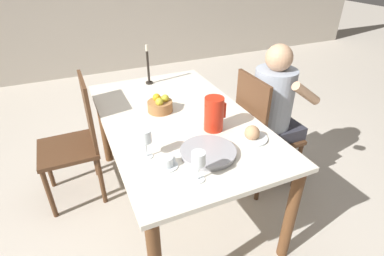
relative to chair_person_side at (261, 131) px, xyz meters
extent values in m
plane|color=beige|center=(-0.67, 0.08, -0.52)|extent=(20.00, 20.00, 0.00)
cube|color=silver|center=(-0.67, 0.08, 0.22)|extent=(0.97, 1.63, 0.03)
cylinder|color=brown|center=(-0.24, -0.68, -0.16)|extent=(0.07, 0.07, 0.72)
cylinder|color=brown|center=(-1.10, 0.83, -0.16)|extent=(0.07, 0.07, 0.72)
cylinder|color=brown|center=(-0.24, 0.83, -0.16)|extent=(0.07, 0.07, 0.72)
cylinder|color=#51331E|center=(0.26, 0.18, -0.30)|extent=(0.04, 0.04, 0.43)
cylinder|color=#51331E|center=(0.26, -0.18, -0.30)|extent=(0.04, 0.04, 0.43)
cylinder|color=#51331E|center=(-0.11, 0.18, -0.30)|extent=(0.04, 0.04, 0.43)
cylinder|color=#51331E|center=(-0.11, -0.18, -0.30)|extent=(0.04, 0.04, 0.43)
cube|color=#51331E|center=(0.08, 0.00, -0.07)|extent=(0.42, 0.42, 0.03)
cube|color=#51331E|center=(-0.12, 0.00, 0.21)|extent=(0.03, 0.39, 0.52)
cylinder|color=#51331E|center=(-1.60, 0.28, -0.30)|extent=(0.04, 0.04, 0.43)
cylinder|color=#51331E|center=(-1.60, 0.65, -0.30)|extent=(0.04, 0.04, 0.43)
cylinder|color=#51331E|center=(-1.23, 0.28, -0.30)|extent=(0.04, 0.04, 0.43)
cylinder|color=#51331E|center=(-1.23, 0.65, -0.30)|extent=(0.04, 0.04, 0.43)
cube|color=#51331E|center=(-1.42, 0.46, -0.07)|extent=(0.42, 0.42, 0.03)
cube|color=#51331E|center=(-1.22, 0.46, 0.21)|extent=(0.03, 0.39, 0.52)
cylinder|color=#33333D|center=(0.22, 0.07, -0.28)|extent=(0.09, 0.09, 0.46)
cylinder|color=#33333D|center=(0.22, -0.09, -0.28)|extent=(0.09, 0.09, 0.46)
cube|color=#33333D|center=(0.15, -0.01, -0.01)|extent=(0.30, 0.34, 0.11)
cylinder|color=#9EA8B7|center=(0.06, -0.01, 0.27)|extent=(0.30, 0.30, 0.46)
sphere|color=tan|center=(0.06, -0.01, 0.58)|extent=(0.19, 0.19, 0.19)
cylinder|color=tan|center=(0.16, -0.22, 0.38)|extent=(0.25, 0.06, 0.20)
cylinder|color=red|center=(-0.52, -0.16, 0.34)|extent=(0.12, 0.12, 0.22)
cube|color=red|center=(-0.44, -0.16, 0.35)|extent=(0.02, 0.02, 0.10)
cone|color=red|center=(-0.56, -0.16, 0.43)|extent=(0.04, 0.04, 0.04)
cylinder|color=white|center=(-0.99, -0.27, 0.24)|extent=(0.07, 0.07, 0.00)
cylinder|color=white|center=(-0.99, -0.27, 0.29)|extent=(0.01, 0.01, 0.09)
cylinder|color=white|center=(-0.99, -0.27, 0.37)|extent=(0.07, 0.07, 0.07)
cylinder|color=white|center=(-0.81, -0.57, 0.24)|extent=(0.07, 0.07, 0.00)
cylinder|color=white|center=(-0.81, -0.57, 0.28)|extent=(0.01, 0.01, 0.09)
cylinder|color=white|center=(-0.81, -0.57, 0.36)|extent=(0.07, 0.07, 0.07)
cylinder|color=red|center=(-0.81, -0.57, 0.35)|extent=(0.06, 0.06, 0.04)
cylinder|color=silver|center=(-0.92, -0.40, 0.24)|extent=(0.12, 0.12, 0.01)
cylinder|color=silver|center=(-0.92, -0.40, 0.27)|extent=(0.07, 0.07, 0.05)
cube|color=silver|center=(-0.88, -0.40, 0.27)|extent=(0.01, 0.01, 0.03)
cylinder|color=#9E9EA3|center=(-0.67, -0.39, 0.24)|extent=(0.31, 0.31, 0.02)
cylinder|color=#9E9EA3|center=(-0.67, -0.39, 0.26)|extent=(0.32, 0.32, 0.01)
cylinder|color=silver|center=(-0.36, -0.36, 0.24)|extent=(0.19, 0.19, 0.01)
sphere|color=tan|center=(-0.36, -0.36, 0.27)|extent=(0.09, 0.09, 0.09)
cylinder|color=#9E6B3D|center=(-0.75, 0.22, 0.27)|extent=(0.18, 0.18, 0.07)
sphere|color=gold|center=(-0.71, 0.21, 0.32)|extent=(0.06, 0.06, 0.06)
sphere|color=gold|center=(-0.76, 0.25, 0.32)|extent=(0.06, 0.06, 0.06)
sphere|color=gold|center=(-0.76, 0.18, 0.32)|extent=(0.06, 0.06, 0.06)
cylinder|color=black|center=(-0.67, 0.74, 0.24)|extent=(0.06, 0.06, 0.01)
cylinder|color=black|center=(-0.67, 0.74, 0.38)|extent=(0.02, 0.02, 0.27)
cylinder|color=beige|center=(-0.67, 0.74, 0.54)|extent=(0.02, 0.02, 0.05)
camera|label=1|loc=(-1.31, -1.61, 1.23)|focal=28.00mm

